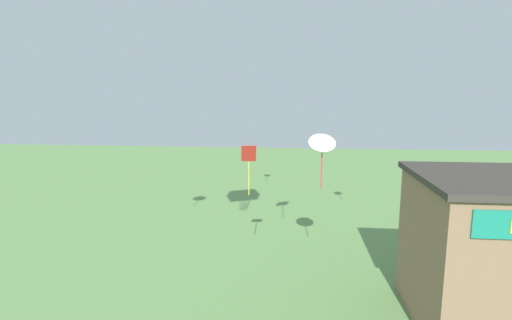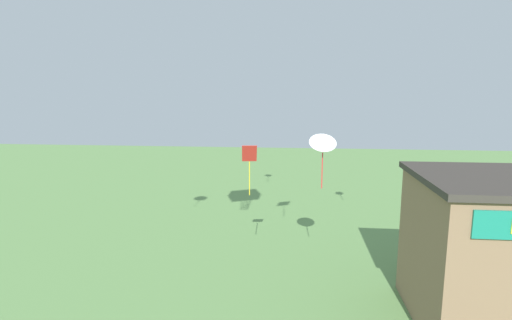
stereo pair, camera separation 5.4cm
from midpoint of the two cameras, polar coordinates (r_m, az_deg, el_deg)
name	(u,v)px [view 2 (the right image)]	position (r m, az deg, el deg)	size (l,w,h in m)	color
kite_red_diamond	(249,159)	(19.04, -0.86, 0.10)	(0.77, 0.63, 2.45)	red
kite_white_delta	(323,143)	(17.91, 9.62, 2.46)	(1.32, 1.18, 2.50)	white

